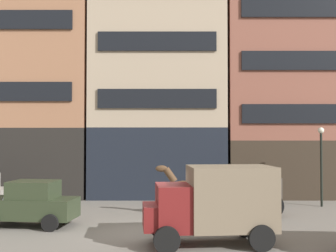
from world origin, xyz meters
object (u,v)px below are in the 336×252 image
object	(u,v)px
fire_hydrant_curbside	(198,198)
streetlamp_curbside	(322,155)
cargo_wagon	(248,190)
draft_horse	(184,188)
sedan_dark	(32,203)
pedestrian_officer	(280,188)
delivery_truck_far	(215,202)

from	to	relation	value
fire_hydrant_curbside	streetlamp_curbside	bearing A→B (deg)	-1.61
cargo_wagon	streetlamp_curbside	distance (m)	5.20
draft_horse	sedan_dark	xyz separation A→B (m)	(-6.28, -2.34, -0.36)
sedan_dark	pedestrian_officer	world-z (taller)	sedan_dark
delivery_truck_far	sedan_dark	bearing A→B (deg)	157.86
draft_horse	sedan_dark	distance (m)	6.71
cargo_wagon	sedan_dark	size ratio (longest dim) A/B	0.77
delivery_truck_far	sedan_dark	world-z (taller)	delivery_truck_far
pedestrian_officer	fire_hydrant_curbside	bearing A→B (deg)	177.52
cargo_wagon	sedan_dark	bearing A→B (deg)	-165.80
draft_horse	delivery_truck_far	size ratio (longest dim) A/B	0.52
cargo_wagon	sedan_dark	world-z (taller)	cargo_wagon
draft_horse	fire_hydrant_curbside	size ratio (longest dim) A/B	2.83
cargo_wagon	pedestrian_officer	xyz separation A→B (m)	(2.10, 2.44, -0.17)
delivery_truck_far	draft_horse	bearing A→B (deg)	98.87
delivery_truck_far	streetlamp_curbside	world-z (taller)	streetlamp_curbside
draft_horse	sedan_dark	bearing A→B (deg)	-159.58
cargo_wagon	fire_hydrant_curbside	size ratio (longest dim) A/B	3.56
cargo_wagon	delivery_truck_far	distance (m)	5.65
cargo_wagon	draft_horse	world-z (taller)	draft_horse
sedan_dark	delivery_truck_far	bearing A→B (deg)	-22.14
delivery_truck_far	fire_hydrant_curbside	bearing A→B (deg)	89.95
draft_horse	sedan_dark	world-z (taller)	draft_horse
streetlamp_curbside	cargo_wagon	bearing A→B (deg)	-150.59
cargo_wagon	streetlamp_curbside	bearing A→B (deg)	29.41
delivery_truck_far	fire_hydrant_curbside	distance (m)	7.90
cargo_wagon	streetlamp_curbside	xyz separation A→B (m)	(4.33, 2.44, 1.52)
delivery_truck_far	streetlamp_curbside	bearing A→B (deg)	49.84
cargo_wagon	fire_hydrant_curbside	xyz separation A→B (m)	(-2.13, 2.62, -0.72)
cargo_wagon	fire_hydrant_curbside	distance (m)	3.45
pedestrian_officer	streetlamp_curbside	xyz separation A→B (m)	(2.23, 0.00, 1.69)
draft_horse	pedestrian_officer	size ratio (longest dim) A/B	1.31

